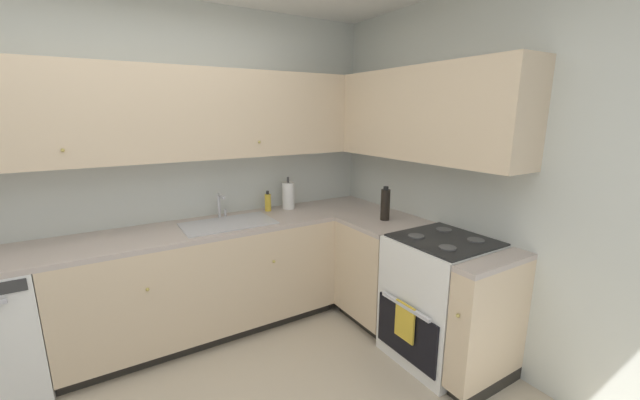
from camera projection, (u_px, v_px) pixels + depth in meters
The scene contains 14 objects.
wall_back at pixel (130, 175), 2.84m from camera, with size 4.21×0.05×2.57m, color silver.
wall_right at pixel (498, 183), 2.52m from camera, with size 0.05×3.38×2.57m, color silver.
lower_cabinets_back at pixel (206, 282), 2.99m from camera, with size 2.06×0.62×0.86m.
countertop_back at pixel (202, 229), 2.88m from camera, with size 3.26×0.60×0.04m, color #B7A89E.
lower_cabinets_right at pixel (401, 281), 2.99m from camera, with size 0.62×1.37×0.86m.
countertop_right at pixel (403, 229), 2.89m from camera, with size 0.60×1.37×0.03m.
oven_range at pixel (441, 298), 2.67m from camera, with size 0.68×0.62×1.04m.
upper_cabinets_back at pixel (166, 114), 2.72m from camera, with size 2.94×0.34×0.67m.
upper_cabinets_right at pixel (409, 114), 2.89m from camera, with size 0.32×1.92×0.67m.
sink at pixel (229, 229), 2.97m from camera, with size 0.70×0.40×0.10m.
faucet at pixel (220, 203), 3.10m from camera, with size 0.07×0.16×0.20m.
soap_bottle at pixel (268, 202), 3.33m from camera, with size 0.06×0.06×0.18m.
paper_towel_roll at pixel (288, 195), 3.40m from camera, with size 0.11×0.11×0.30m.
oil_bottle at pixel (385, 204), 3.04m from camera, with size 0.08×0.08×0.28m.
Camera 1 is at (-0.24, -1.49, 1.75)m, focal length 21.05 mm.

